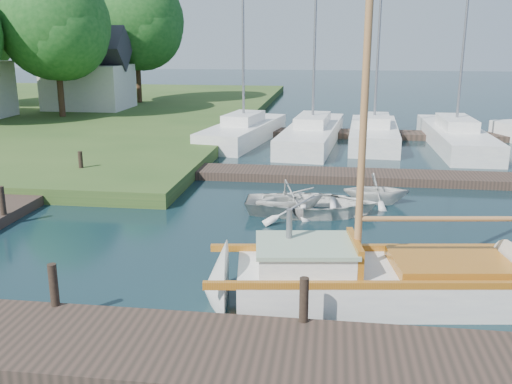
# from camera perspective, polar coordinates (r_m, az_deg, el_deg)

# --- Properties ---
(ground) EXTENTS (160.00, 160.00, 0.00)m
(ground) POSITION_cam_1_polar(r_m,az_deg,el_deg) (14.87, -0.00, -4.47)
(ground) COLOR black
(ground) RESTS_ON ground
(near_dock) EXTENTS (18.00, 2.20, 0.30)m
(near_dock) POSITION_cam_1_polar(r_m,az_deg,el_deg) (9.44, -5.10, -15.80)
(near_dock) COLOR #2E251D
(near_dock) RESTS_ON ground
(left_dock) EXTENTS (2.20, 18.00, 0.30)m
(left_dock) POSITION_cam_1_polar(r_m,az_deg,el_deg) (19.32, -23.36, -0.63)
(left_dock) COLOR #2E251D
(left_dock) RESTS_ON ground
(far_dock) EXTENTS (14.00, 1.60, 0.30)m
(far_dock) POSITION_cam_1_polar(r_m,az_deg,el_deg) (20.94, 7.84, 1.64)
(far_dock) COLOR #2E251D
(far_dock) RESTS_ON ground
(pontoon) EXTENTS (30.00, 1.60, 0.30)m
(pontoon) POSITION_cam_1_polar(r_m,az_deg,el_deg) (31.34, 22.73, 5.09)
(pontoon) COLOR #2E251D
(pontoon) RESTS_ON ground
(mooring_post_1) EXTENTS (0.16, 0.16, 0.80)m
(mooring_post_1) POSITION_cam_1_polar(r_m,az_deg,el_deg) (11.00, -19.58, -8.75)
(mooring_post_1) COLOR black
(mooring_post_1) RESTS_ON near_dock
(mooring_post_2) EXTENTS (0.16, 0.16, 0.80)m
(mooring_post_2) POSITION_cam_1_polar(r_m,az_deg,el_deg) (9.87, 4.81, -10.70)
(mooring_post_2) COLOR black
(mooring_post_2) RESTS_ON near_dock
(mooring_post_4) EXTENTS (0.16, 0.16, 0.80)m
(mooring_post_4) POSITION_cam_1_polar(r_m,az_deg,el_deg) (17.03, -24.04, -0.80)
(mooring_post_4) COLOR black
(mooring_post_4) RESTS_ON left_dock
(mooring_post_5) EXTENTS (0.16, 0.16, 0.80)m
(mooring_post_5) POSITION_cam_1_polar(r_m,az_deg,el_deg) (21.30, -17.12, 2.85)
(mooring_post_5) COLOR black
(mooring_post_5) RESTS_ON left_dock
(sailboat) EXTENTS (7.35, 2.90, 9.83)m
(sailboat) POSITION_cam_1_polar(r_m,az_deg,el_deg) (11.52, 11.75, -8.98)
(sailboat) COLOR silver
(sailboat) RESTS_ON ground
(tender_b) EXTENTS (2.77, 2.65, 1.13)m
(tender_b) POSITION_cam_1_polar(r_m,az_deg,el_deg) (16.64, 3.43, -0.31)
(tender_b) COLOR silver
(tender_b) RESTS_ON ground
(tender_c) EXTENTS (3.94, 2.88, 0.80)m
(tender_c) POSITION_cam_1_polar(r_m,az_deg,el_deg) (16.72, 5.58, -0.87)
(tender_c) COLOR silver
(tender_c) RESTS_ON ground
(tender_d) EXTENTS (2.08, 1.82, 1.06)m
(tender_d) POSITION_cam_1_polar(r_m,az_deg,el_deg) (18.05, 11.98, 0.50)
(tender_d) COLOR silver
(tender_d) RESTS_ON ground
(marina_boat_0) EXTENTS (3.55, 8.26, 11.81)m
(marina_boat_0) POSITION_cam_1_polar(r_m,az_deg,el_deg) (28.50, -1.24, 6.25)
(marina_boat_0) COLOR silver
(marina_boat_0) RESTS_ON ground
(marina_boat_1) EXTENTS (3.08, 9.58, 10.66)m
(marina_boat_1) POSITION_cam_1_polar(r_m,az_deg,el_deg) (27.97, 5.66, 5.97)
(marina_boat_1) COLOR silver
(marina_boat_1) RESTS_ON ground
(marina_boat_2) EXTENTS (2.59, 7.70, 11.14)m
(marina_boat_2) POSITION_cam_1_polar(r_m,az_deg,el_deg) (28.39, 11.69, 5.89)
(marina_boat_2) COLOR silver
(marina_boat_2) RESTS_ON ground
(marina_boat_3) EXTENTS (2.25, 9.51, 10.78)m
(marina_boat_3) POSITION_cam_1_polar(r_m,az_deg,el_deg) (28.62, 19.31, 5.40)
(marina_boat_3) COLOR silver
(marina_boat_3) RESTS_ON ground
(house_c) EXTENTS (5.25, 4.00, 5.28)m
(house_c) POSITION_cam_1_polar(r_m,az_deg,el_deg) (39.31, -16.43, 11.04)
(house_c) COLOR beige
(house_c) RESTS_ON shore
(tree_3) EXTENTS (6.41, 6.38, 8.74)m
(tree_3) POSITION_cam_1_polar(r_m,az_deg,el_deg) (35.67, -19.46, 15.65)
(tree_3) COLOR #332114
(tree_3) RESTS_ON shore
(tree_7) EXTENTS (6.83, 6.83, 9.38)m
(tree_7) POSITION_cam_1_polar(r_m,az_deg,el_deg) (42.29, -11.93, 16.49)
(tree_7) COLOR #332114
(tree_7) RESTS_ON shore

